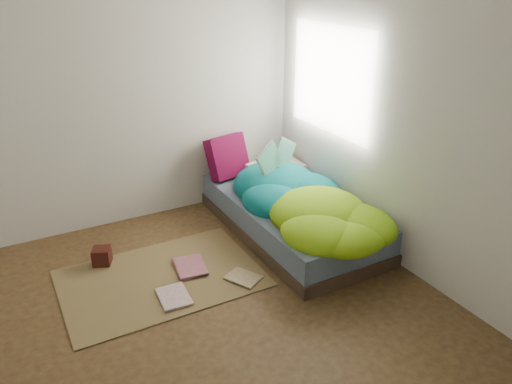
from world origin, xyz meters
TOP-DOWN VIEW (x-y plane):
  - ground at (0.00, 0.00)m, footprint 3.50×3.50m
  - room_walls at (0.01, 0.01)m, footprint 3.54×3.54m
  - bed at (1.22, 0.72)m, footprint 1.00×2.00m
  - duvet at (1.22, 0.50)m, footprint 0.96×1.84m
  - rug at (-0.15, 0.55)m, footprint 1.60×1.10m
  - pillow_floral at (1.41, 1.32)m, footprint 0.64×0.47m
  - pillow_magenta at (0.96, 1.55)m, footprint 0.46×0.24m
  - open_book at (1.19, 0.94)m, footprint 0.45×0.23m
  - wooden_box at (-0.52, 1.01)m, footprint 0.19×0.19m
  - floor_book_a at (-0.27, 0.24)m, footprint 0.25×0.32m
  - floor_book_b at (-0.01, 0.58)m, footprint 0.30×0.37m
  - floor_book_c at (0.35, 0.16)m, footprint 0.30×0.33m

SIDE VIEW (x-z plane):
  - ground at x=0.00m, z-range 0.00..0.00m
  - rug at x=-0.15m, z-range 0.00..0.01m
  - floor_book_c at x=0.35m, z-range 0.01..0.03m
  - floor_book_a at x=-0.27m, z-range 0.01..0.04m
  - floor_book_b at x=-0.01m, z-range 0.01..0.04m
  - wooden_box at x=-0.52m, z-range 0.01..0.16m
  - bed at x=1.22m, z-range 0.00..0.34m
  - pillow_floral at x=1.41m, z-range 0.34..0.47m
  - duvet at x=1.22m, z-range 0.34..0.68m
  - pillow_magenta at x=0.96m, z-range 0.34..0.78m
  - open_book at x=1.19m, z-range 0.68..0.95m
  - room_walls at x=0.01m, z-range 0.32..2.94m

